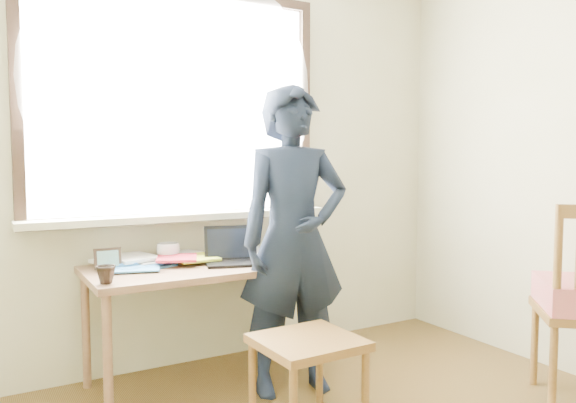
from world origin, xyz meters
TOP-DOWN VIEW (x-y plane):
  - room_shell at (-0.02, 0.20)m, footprint 3.52×4.02m
  - desk at (-0.19, 1.63)m, footprint 1.28×0.64m
  - laptop at (-0.03, 1.59)m, footprint 0.36×0.32m
  - mug_white at (-0.32, 1.84)m, footprint 0.19×0.19m
  - mug_dark at (-0.76, 1.42)m, footprint 0.13×0.13m
  - mouse at (0.22, 1.53)m, footprint 0.08×0.06m
  - desk_clutter at (-0.51, 1.76)m, footprint 0.78×0.48m
  - book_a at (-0.54, 1.80)m, footprint 0.23×0.28m
  - book_b at (0.18, 1.89)m, footprint 0.29×0.31m
  - picture_frame at (-0.69, 1.73)m, footprint 0.14×0.02m
  - work_chair at (0.01, 0.84)m, footprint 0.46×0.44m
  - person at (0.21, 1.31)m, footprint 0.67×0.50m

SIDE VIEW (x-z plane):
  - work_chair at x=0.01m, z-range 0.16..0.61m
  - desk at x=-0.19m, z-range 0.27..0.95m
  - book_b at x=0.18m, z-range 0.68..0.70m
  - book_a at x=-0.54m, z-range 0.68..0.71m
  - mouse at x=0.22m, z-range 0.68..0.71m
  - desk_clutter at x=-0.51m, z-range 0.68..0.73m
  - mug_dark at x=-0.76m, z-range 0.68..0.77m
  - laptop at x=-0.03m, z-range 0.63..0.84m
  - mug_white at x=-0.32m, z-range 0.68..0.79m
  - picture_frame at x=-0.69m, z-range 0.68..0.79m
  - person at x=0.21m, z-range 0.00..1.67m
  - room_shell at x=-0.02m, z-range 0.33..2.94m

